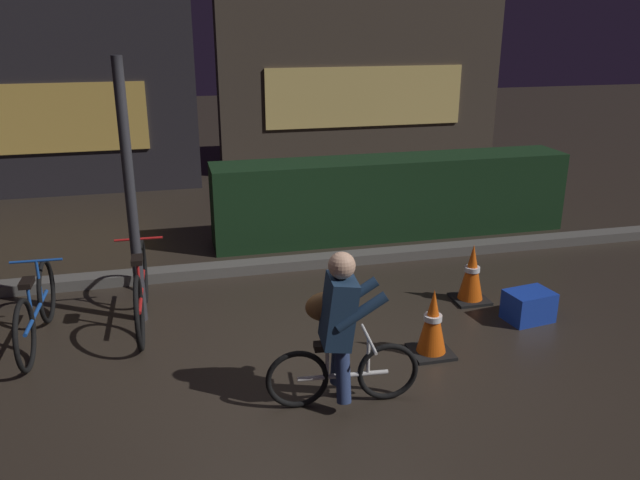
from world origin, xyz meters
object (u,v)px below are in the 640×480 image
(street_post, at_px, (130,197))
(blue_crate, at_px, (529,306))
(traffic_cone_near, at_px, (433,323))
(traffic_cone_far, at_px, (472,274))
(parked_bike_left_mid, at_px, (36,310))
(parked_bike_center_left, at_px, (141,289))
(cyclist, at_px, (340,329))

(street_post, xyz_separation_m, blue_crate, (3.69, -0.90, -1.11))
(traffic_cone_near, height_order, blue_crate, traffic_cone_near)
(traffic_cone_far, bearing_deg, blue_crate, -57.70)
(blue_crate, bearing_deg, traffic_cone_far, 122.30)
(street_post, bearing_deg, traffic_cone_far, -5.95)
(parked_bike_left_mid, height_order, traffic_cone_near, parked_bike_left_mid)
(traffic_cone_far, xyz_separation_m, blue_crate, (0.35, -0.55, -0.15))
(street_post, xyz_separation_m, traffic_cone_near, (2.50, -1.30, -0.96))
(parked_bike_left_mid, xyz_separation_m, blue_crate, (4.59, -0.63, -0.18))
(traffic_cone_near, height_order, traffic_cone_far, traffic_cone_far)
(street_post, xyz_separation_m, traffic_cone_far, (3.34, -0.35, -0.96))
(parked_bike_left_mid, xyz_separation_m, traffic_cone_far, (4.24, -0.07, -0.03))
(traffic_cone_far, distance_m, blue_crate, 0.67)
(parked_bike_left_mid, height_order, parked_bike_center_left, parked_bike_center_left)
(street_post, distance_m, cyclist, 2.46)
(traffic_cone_near, bearing_deg, parked_bike_center_left, 153.63)
(traffic_cone_far, bearing_deg, parked_bike_center_left, 175.20)
(parked_bike_center_left, height_order, blue_crate, parked_bike_center_left)
(street_post, bearing_deg, traffic_cone_near, -27.47)
(parked_bike_center_left, height_order, cyclist, cyclist)
(parked_bike_center_left, relative_size, traffic_cone_near, 2.76)
(parked_bike_center_left, relative_size, cyclist, 1.36)
(traffic_cone_near, xyz_separation_m, blue_crate, (1.19, 0.40, -0.15))
(parked_bike_left_mid, xyz_separation_m, traffic_cone_near, (3.40, -1.03, -0.03))
(traffic_cone_far, relative_size, blue_crate, 1.42)
(traffic_cone_near, distance_m, blue_crate, 1.26)
(parked_bike_left_mid, distance_m, cyclist, 2.88)
(parked_bike_left_mid, relative_size, cyclist, 1.25)
(parked_bike_left_mid, relative_size, traffic_cone_far, 2.50)
(parked_bike_left_mid, height_order, traffic_cone_far, parked_bike_left_mid)
(street_post, relative_size, parked_bike_left_mid, 1.61)
(street_post, bearing_deg, parked_bike_center_left, -75.41)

